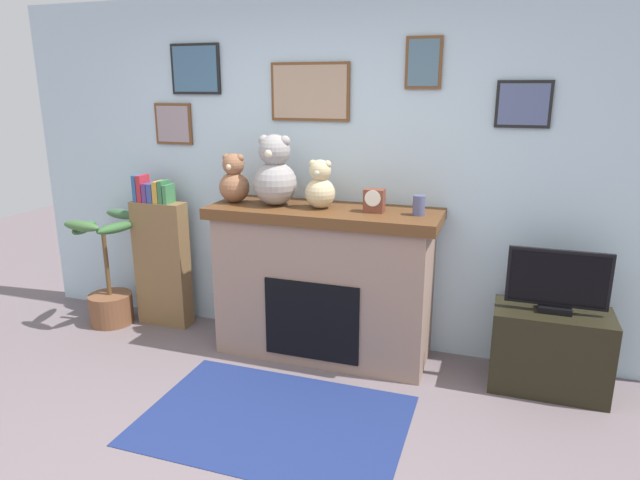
{
  "coord_description": "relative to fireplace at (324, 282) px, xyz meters",
  "views": [
    {
      "loc": [
        1.31,
        -1.99,
        1.94
      ],
      "look_at": [
        0.07,
        1.66,
        0.88
      ],
      "focal_mm": 31.13,
      "sensor_mm": 36.0,
      "label": 1
    }
  ],
  "objects": [
    {
      "name": "back_wall",
      "position": [
        -0.11,
        0.34,
        0.74
      ],
      "size": [
        5.2,
        0.15,
        2.6
      ],
      "color": "silver",
      "rests_on": "ground_plane"
    },
    {
      "name": "bookshelf",
      "position": [
        -1.44,
        0.08,
        0.01
      ],
      "size": [
        0.45,
        0.16,
        1.26
      ],
      "color": "brown",
      "rests_on": "ground_plane"
    },
    {
      "name": "teddy_bear_cream",
      "position": [
        -0.36,
        -0.02,
        0.78
      ],
      "size": [
        0.31,
        0.31,
        0.51
      ],
      "color": "gray",
      "rests_on": "fireplace"
    },
    {
      "name": "tv_stand",
      "position": [
        1.57,
        -0.02,
        -0.29
      ],
      "size": [
        0.73,
        0.4,
        0.55
      ],
      "primitive_type": "cube",
      "color": "black",
      "rests_on": "ground_plane"
    },
    {
      "name": "television",
      "position": [
        1.57,
        -0.02,
        0.18
      ],
      "size": [
        0.62,
        0.14,
        0.41
      ],
      "color": "black",
      "rests_on": "tv_stand"
    },
    {
      "name": "fireplace",
      "position": [
        0.0,
        0.0,
        0.0
      ],
      "size": [
        1.65,
        0.61,
        1.12
      ],
      "color": "gray",
      "rests_on": "ground_plane"
    },
    {
      "name": "teddy_bear_brown",
      "position": [
        -0.02,
        -0.02,
        0.71
      ],
      "size": [
        0.21,
        0.21,
        0.34
      ],
      "color": "#CABA8D",
      "rests_on": "fireplace"
    },
    {
      "name": "potted_plant",
      "position": [
        -1.88,
        -0.08,
        -0.24
      ],
      "size": [
        0.51,
        0.57,
        0.95
      ],
      "color": "brown",
      "rests_on": "ground_plane"
    },
    {
      "name": "mantel_clock",
      "position": [
        0.37,
        -0.02,
        0.63
      ],
      "size": [
        0.14,
        0.1,
        0.16
      ],
      "color": "brown",
      "rests_on": "fireplace"
    },
    {
      "name": "candle_jar",
      "position": [
        0.67,
        -0.02,
        0.62
      ],
      "size": [
        0.08,
        0.08,
        0.13
      ],
      "primitive_type": "cylinder",
      "color": "#4C517A",
      "rests_on": "fireplace"
    },
    {
      "name": "teddy_bear_tan",
      "position": [
        -0.69,
        -0.02,
        0.72
      ],
      "size": [
        0.22,
        0.22,
        0.36
      ],
      "color": "#8B5C40",
      "rests_on": "fireplace"
    },
    {
      "name": "area_rug",
      "position": [
        0.0,
        -0.95,
        -0.56
      ],
      "size": [
        1.58,
        1.07,
        0.01
      ],
      "primitive_type": "cube",
      "color": "navy",
      "rests_on": "ground_plane"
    }
  ]
}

